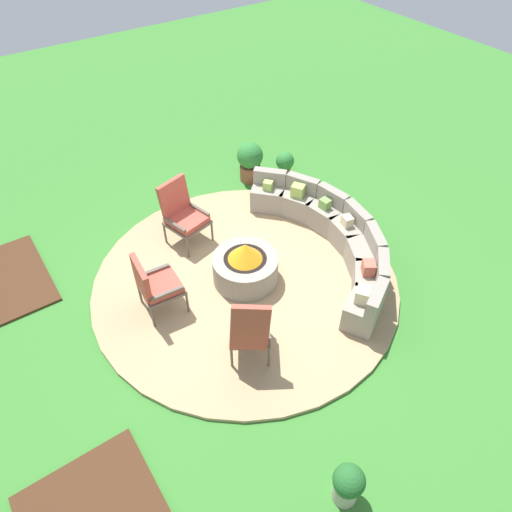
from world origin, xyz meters
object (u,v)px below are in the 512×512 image
object	(u,v)px
curved_stone_bench	(332,237)
potted_plant_0	(348,484)
lounge_chair_front_right	(154,284)
potted_plant_1	(285,164)
lounge_chair_back_left	(250,328)
potted_plant_2	(250,161)
lounge_chair_front_left	(182,213)
fire_pit	(245,266)

from	to	relation	value
curved_stone_bench	potted_plant_0	distance (m)	3.92
lounge_chair_front_right	potted_plant_1	size ratio (longest dim) A/B	1.73
lounge_chair_back_left	potted_plant_0	world-z (taller)	lounge_chair_back_left
curved_stone_bench	potted_plant_2	xyz separation A→B (m)	(-2.56, 0.10, 0.08)
curved_stone_bench	lounge_chair_front_left	world-z (taller)	lounge_chair_front_left
lounge_chair_front_right	curved_stone_bench	bearing A→B (deg)	85.51
lounge_chair_back_left	fire_pit	bearing A→B (deg)	92.42
curved_stone_bench	lounge_chair_front_right	xyz separation A→B (m)	(-0.46, -2.95, 0.24)
curved_stone_bench	lounge_chair_front_left	distance (m)	2.50
lounge_chair_front_right	lounge_chair_back_left	world-z (taller)	lounge_chair_back_left
lounge_chair_front_left	potted_plant_2	world-z (taller)	lounge_chair_front_left
potted_plant_1	potted_plant_2	world-z (taller)	potted_plant_2
potted_plant_0	lounge_chair_back_left	bearing A→B (deg)	175.44
lounge_chair_front_right	lounge_chair_back_left	bearing A→B (deg)	29.10
fire_pit	lounge_chair_back_left	xyz separation A→B (m)	(1.22, -0.74, 0.29)
curved_stone_bench	potted_plant_0	size ratio (longest dim) A/B	5.99
fire_pit	potted_plant_1	distance (m)	2.96
lounge_chair_front_right	potted_plant_0	world-z (taller)	lounge_chair_front_right
fire_pit	lounge_chair_back_left	distance (m)	1.46
potted_plant_0	potted_plant_2	xyz separation A→B (m)	(-5.63, 2.55, 0.10)
potted_plant_0	potted_plant_2	bearing A→B (deg)	155.63
fire_pit	potted_plant_1	size ratio (longest dim) A/B	1.71
lounge_chair_front_right	lounge_chair_back_left	size ratio (longest dim) A/B	0.89
fire_pit	potted_plant_2	size ratio (longest dim) A/B	1.26
potted_plant_0	potted_plant_1	bearing A→B (deg)	149.20
lounge_chair_back_left	potted_plant_2	distance (m)	4.27
fire_pit	lounge_chair_front_left	distance (m)	1.45
lounge_chair_front_right	potted_plant_0	bearing A→B (deg)	12.35
potted_plant_0	potted_plant_1	xyz separation A→B (m)	(-5.25, 3.13, 0.01)
potted_plant_0	lounge_chair_front_right	bearing A→B (deg)	-171.97
lounge_chair_back_left	potted_plant_2	xyz separation A→B (m)	(-3.54, 2.38, -0.19)
curved_stone_bench	potted_plant_0	bearing A→B (deg)	-38.65
fire_pit	lounge_chair_back_left	world-z (taller)	lounge_chair_back_left
curved_stone_bench	fire_pit	bearing A→B (deg)	-98.98
fire_pit	potted_plant_0	size ratio (longest dim) A/B	1.67
fire_pit	curved_stone_bench	world-z (taller)	fire_pit
lounge_chair_back_left	potted_plant_0	bearing A→B (deg)	-61.16
curved_stone_bench	potted_plant_1	world-z (taller)	curved_stone_bench
curved_stone_bench	lounge_chair_front_right	distance (m)	2.99
fire_pit	potted_plant_1	bearing A→B (deg)	131.11
lounge_chair_front_right	lounge_chair_back_left	distance (m)	1.58
curved_stone_bench	potted_plant_1	bearing A→B (deg)	162.71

